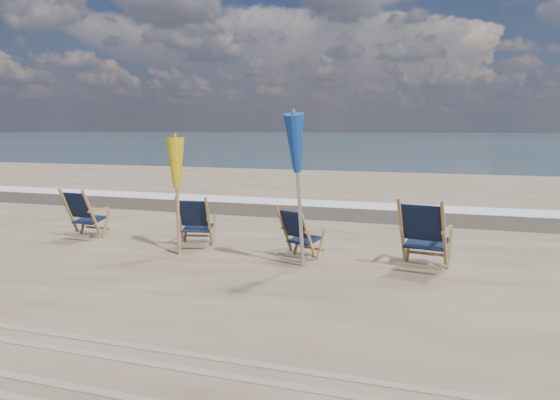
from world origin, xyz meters
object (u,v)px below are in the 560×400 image
(beach_chair_1, at_px, (209,222))
(beach_chair_0, at_px, (91,215))
(beach_chair_3, at_px, (444,237))
(umbrella_blue, at_px, (299,149))
(beach_chair_2, at_px, (307,235))
(umbrella_yellow, at_px, (177,170))

(beach_chair_1, bearing_deg, beach_chair_0, -10.18)
(beach_chair_3, bearing_deg, umbrella_blue, 21.76)
(beach_chair_1, xyz_separation_m, beach_chair_2, (1.93, -0.40, -0.03))
(umbrella_yellow, relative_size, umbrella_blue, 0.83)
(beach_chair_0, bearing_deg, beach_chair_1, -173.60)
(umbrella_yellow, bearing_deg, beach_chair_0, 167.11)
(beach_chair_3, distance_m, umbrella_yellow, 4.38)
(beach_chair_2, height_order, beach_chair_3, beach_chair_3)
(beach_chair_2, relative_size, umbrella_yellow, 0.45)
(beach_chair_2, bearing_deg, umbrella_yellow, 28.19)
(beach_chair_3, bearing_deg, umbrella_yellow, 11.33)
(beach_chair_0, distance_m, beach_chair_1, 2.42)
(umbrella_yellow, xyz_separation_m, umbrella_blue, (2.22, -0.29, 0.38))
(beach_chair_1, relative_size, umbrella_yellow, 0.48)
(beach_chair_2, height_order, umbrella_yellow, umbrella_yellow)
(beach_chair_0, bearing_deg, beach_chair_2, -179.84)
(beach_chair_2, relative_size, beach_chair_3, 0.79)
(beach_chair_1, xyz_separation_m, umbrella_blue, (1.94, -0.88, 1.34))
(beach_chair_0, distance_m, beach_chair_2, 4.36)
(beach_chair_1, bearing_deg, beach_chair_2, 155.93)
(beach_chair_0, xyz_separation_m, beach_chair_3, (6.43, -0.32, 0.06))
(beach_chair_1, relative_size, beach_chair_2, 1.07)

